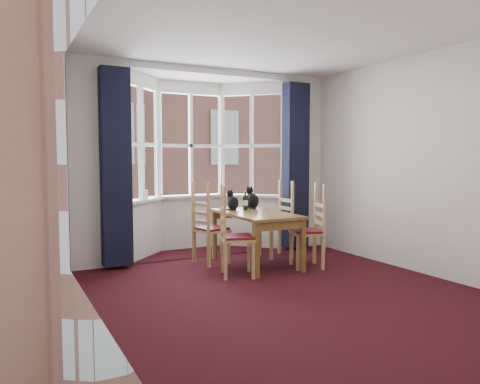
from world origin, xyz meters
TOP-DOWN VIEW (x-y plane):
  - floor at (0.00, 0.00)m, footprint 4.50×4.50m
  - ceiling at (0.00, 0.00)m, footprint 4.50×4.50m
  - wall_left at (-2.00, 0.00)m, footprint 0.00×4.50m
  - wall_right at (2.00, 0.00)m, footprint 0.00×4.50m
  - wall_back_pier_left at (-1.65, 2.25)m, footprint 0.70×0.12m
  - wall_back_pier_right at (1.65, 2.25)m, footprint 0.70×0.12m
  - bay_window at (0.00, 2.75)m, footprint 2.76×0.94m
  - curtain_left at (-1.42, 2.07)m, footprint 0.38×0.22m
  - curtain_right at (1.42, 2.07)m, footprint 0.38×0.22m
  - dining_table at (0.34, 1.45)m, footprint 0.81×1.47m
  - chair_left_near at (-0.25, 1.02)m, footprint 0.52×0.53m
  - chair_left_far at (-0.26, 1.77)m, footprint 0.48×0.49m
  - chair_right_near at (0.96, 0.95)m, footprint 0.51×0.52m
  - chair_right_far at (0.95, 1.75)m, footprint 0.41×0.43m
  - cat_left at (0.20, 1.87)m, footprint 0.19×0.24m
  - cat_right at (0.55, 1.92)m, footprint 0.18×0.25m
  - wine_bottle at (0.35, 1.77)m, footprint 0.07×0.07m
  - candle_tall at (-0.87, 2.60)m, footprint 0.06×0.06m
  - street at (0.00, 32.25)m, footprint 80.00×80.00m
  - tenement_building at (0.00, 14.01)m, footprint 18.40×7.80m

SIDE VIEW (x-z plane):
  - street at x=0.00m, z-range -6.00..-6.00m
  - floor at x=0.00m, z-range 0.00..0.00m
  - chair_left_near at x=-0.25m, z-range 0.01..0.93m
  - chair_left_far at x=-0.26m, z-range 0.01..0.93m
  - chair_right_near at x=0.96m, z-range 0.01..0.93m
  - chair_right_far at x=0.95m, z-range 0.01..0.93m
  - dining_table at x=0.34m, z-range 0.28..1.01m
  - cat_left at x=0.20m, z-range 0.69..0.99m
  - wine_bottle at x=0.35m, z-range 0.71..0.99m
  - cat_right at x=0.55m, z-range 0.69..1.03m
  - candle_tall at x=-0.87m, z-range 0.87..1.00m
  - curtain_left at x=-1.42m, z-range 0.05..2.65m
  - curtain_right at x=1.42m, z-range 0.05..2.65m
  - wall_left at x=-2.00m, z-range -0.85..3.65m
  - wall_right at x=2.00m, z-range -0.85..3.65m
  - wall_back_pier_left at x=-1.65m, z-range 0.00..2.80m
  - wall_back_pier_right at x=1.65m, z-range 0.00..2.80m
  - bay_window at x=0.00m, z-range 0.00..2.80m
  - tenement_building at x=0.00m, z-range -6.00..9.20m
  - ceiling at x=0.00m, z-range 2.80..2.80m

